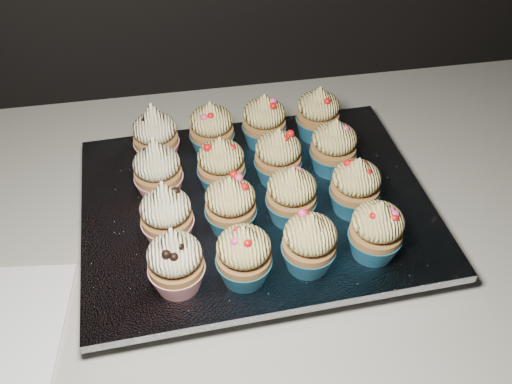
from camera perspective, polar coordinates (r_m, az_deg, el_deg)
cabinet at (r=1.16m, az=-1.69°, el=-18.21°), size 2.40×0.60×0.86m
worktop at (r=0.80m, az=-2.34°, el=-2.57°), size 2.44×0.64×0.04m
baking_tray at (r=0.76m, az=0.00°, el=-2.14°), size 0.42×0.33×0.02m
foil_lining at (r=0.75m, az=0.00°, el=-1.23°), size 0.46×0.36×0.01m
cupcake_0 at (r=0.63m, az=-8.05°, el=-6.91°), size 0.06×0.06×0.10m
cupcake_1 at (r=0.63m, az=-1.23°, el=-6.36°), size 0.06×0.06×0.08m
cupcake_2 at (r=0.65m, az=5.35°, el=-5.11°), size 0.06×0.06×0.08m
cupcake_3 at (r=0.67m, az=11.93°, el=-3.80°), size 0.06×0.06×0.08m
cupcake_4 at (r=0.68m, az=-8.94°, el=-2.30°), size 0.06×0.06×0.10m
cupcake_5 at (r=0.69m, az=-2.56°, el=-1.37°), size 0.06×0.06×0.08m
cupcake_6 at (r=0.70m, az=3.55°, el=-0.35°), size 0.06×0.06×0.08m
cupcake_7 at (r=0.72m, az=9.89°, el=0.52°), size 0.06×0.06×0.08m
cupcake_8 at (r=0.74m, az=-9.80°, el=2.11°), size 0.06×0.06×0.10m
cupcake_9 at (r=0.74m, az=-3.51°, el=2.68°), size 0.06×0.06×0.08m
cupcake_10 at (r=0.75m, az=2.21°, el=3.52°), size 0.06×0.06×0.08m
cupcake_11 at (r=0.78m, az=7.75°, el=4.45°), size 0.06×0.06×0.08m
cupcake_12 at (r=0.80m, az=-10.03°, el=5.55°), size 0.06×0.06×0.10m
cupcake_13 at (r=0.80m, az=-4.46°, el=6.25°), size 0.06×0.06×0.08m
cupcake_14 at (r=0.81m, az=0.82°, el=7.04°), size 0.06×0.06×0.08m
cupcake_15 at (r=0.83m, az=6.21°, el=7.74°), size 0.06×0.06×0.08m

